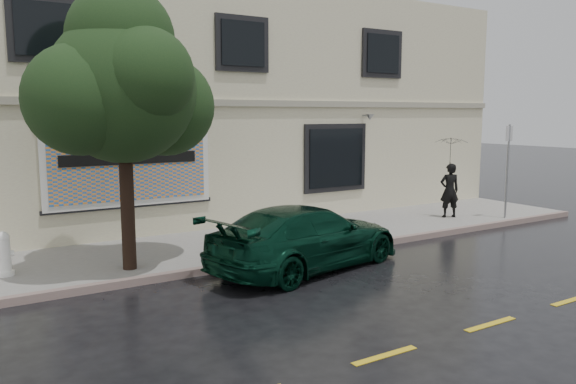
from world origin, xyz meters
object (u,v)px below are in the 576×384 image
street_tree (123,90)px  fire_hydrant (4,254)px  pedestrian (449,190)px  car (306,237)px

street_tree → fire_hydrant: bearing=160.3°
pedestrian → fire_hydrant: (-12.26, 0.19, -0.40)m
fire_hydrant → car: bearing=-6.7°
pedestrian → street_tree: 10.42m
car → street_tree: bearing=53.9°
car → fire_hydrant: bearing=55.2°
car → pedestrian: bearing=-85.9°
car → fire_hydrant: car is taller
street_tree → fire_hydrant: size_ratio=5.74×
car → street_tree: size_ratio=0.93×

